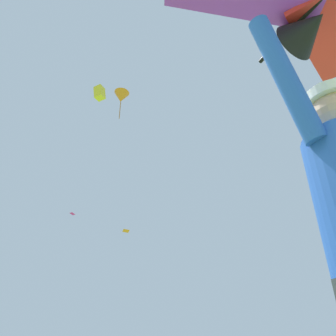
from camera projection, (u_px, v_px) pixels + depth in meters
name	position (u px, v px, depth m)	size (l,w,h in m)	color
held_stunt_kite	(314.00, 0.00, 1.82)	(1.86, 1.09, 0.41)	black
distant_kite_magenta_low_left	(73.00, 214.00, 32.10)	(0.51, 0.51, 0.15)	#DB2393
distant_kite_orange_low_right	(126.00, 231.00, 30.00)	(0.75, 0.75, 0.17)	orange
distant_kite_yellow_far_center	(100.00, 93.00, 29.45)	(1.17, 1.02, 1.28)	yellow
distant_kite_orange_high_left	(121.00, 97.00, 25.14)	(1.38, 1.41, 2.46)	orange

